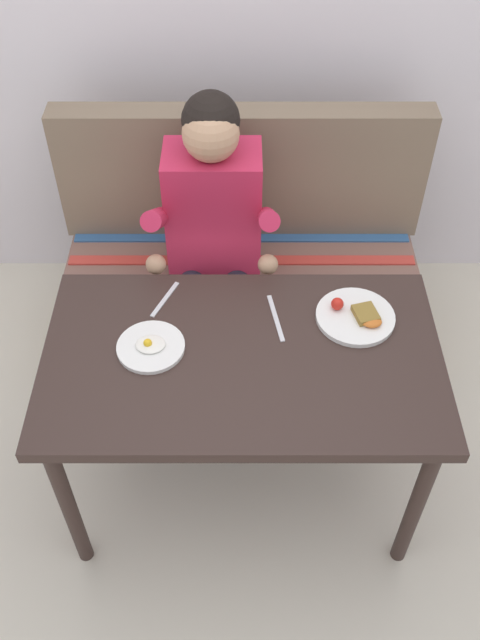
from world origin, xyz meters
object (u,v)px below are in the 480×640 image
Objects in this scene: table at (240,372)px; person at (211,227)px; plate_eggs at (149,347)px; knife at (274,318)px; plate_breakfast at (354,316)px; fork at (163,300)px; couch at (239,277)px.

person is at bearing 99.82° from table.
plate_eggs is 1.03× the size of knife.
person is at bearing 73.03° from plate_eggs.
plate_eggs is at bearing -106.97° from person.
plate_breakfast is 1.24× the size of knife.
fork is at bearing 137.25° from table.
plate_eggs is at bearing -72.88° from fork.
couch is 0.74m from knife.
fork is (0.03, 0.21, -0.01)m from plate_eggs.
couch is 0.89m from plate_eggs.
table is at bearing -135.95° from knife.
plate_breakfast is (0.36, -0.62, 0.41)m from couch.
person is 0.49m from knife.
plate_breakfast is at bearing -44.07° from person.
knife is (0.11, -0.62, 0.40)m from couch.
plate_eggs reaches higher than knife.
couch is at bearing 69.65° from plate_eggs.
table is 7.06× the size of fork.
couch reaches higher than plate_eggs.
couch is at bearing 59.72° from person.
plate_breakfast reaches higher than fork.
fork is (-0.15, -0.36, -0.01)m from person.
plate_eggs is at bearing -110.35° from couch.
plate_eggs is (-0.28, 0.02, 0.09)m from table.
knife is at bearing 54.42° from table.
knife reaches higher than table.
fork is at bearing 156.45° from knife.
plate_breakfast is 1.46× the size of fork.
fork is at bearing 172.14° from plate_breakfast.
person is 7.13× the size of fork.
fork is 0.85× the size of knife.
table is 6.00× the size of knife.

